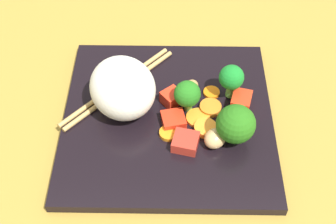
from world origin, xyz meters
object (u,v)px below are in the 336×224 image
at_px(rice_mound, 123,88).
at_px(broccoli_floret_0, 187,94).
at_px(square_plate, 168,118).
at_px(chopstick_pair, 118,87).
at_px(carrot_slice_3, 205,128).

bearing_deg(rice_mound, broccoli_floret_0, -93.73).
xyz_separation_m(rice_mound, broccoli_floret_0, (-0.01, -0.08, -0.01)).
relative_size(square_plate, chopstick_pair, 1.80).
bearing_deg(chopstick_pair, carrot_slice_3, 101.37).
distance_m(square_plate, broccoli_floret_0, 0.05).
bearing_deg(square_plate, carrot_slice_3, -118.81).
xyz_separation_m(broccoli_floret_0, carrot_slice_3, (-0.04, -0.02, -0.03)).
bearing_deg(rice_mound, carrot_slice_3, -111.63).
relative_size(rice_mound, chopstick_pair, 0.61).
xyz_separation_m(carrot_slice_3, chopstick_pair, (0.08, 0.12, -0.00)).
xyz_separation_m(rice_mound, carrot_slice_3, (-0.04, -0.11, -0.03)).
height_order(rice_mound, carrot_slice_3, rice_mound).
relative_size(square_plate, rice_mound, 2.96).
bearing_deg(broccoli_floret_0, carrot_slice_3, -148.61).
height_order(broccoli_floret_0, chopstick_pair, broccoli_floret_0).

